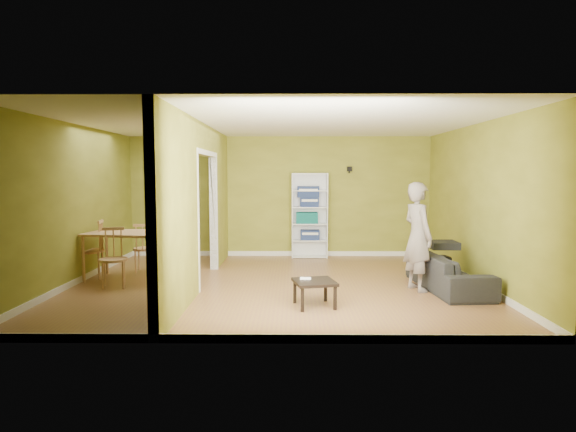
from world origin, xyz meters
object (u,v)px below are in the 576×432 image
object	(u,v)px
sofa	(448,266)
dining_table	(128,237)
bookshelf	(310,215)
person	(418,227)
chair_far	(145,247)
coffee_table	(314,284)
chair_left	(91,249)
chair_near	(113,258)

from	to	relation	value
sofa	dining_table	world-z (taller)	dining_table
bookshelf	person	bearing A→B (deg)	-62.31
person	sofa	bearing A→B (deg)	-101.36
person	chair_far	distance (m)	4.86
coffee_table	chair_left	xyz separation A→B (m)	(-3.77, 1.74, 0.20)
sofa	coffee_table	distance (m)	2.35
dining_table	chair_near	xyz separation A→B (m)	(-0.03, -0.61, -0.26)
chair_left	sofa	bearing A→B (deg)	71.98
bookshelf	chair_near	distance (m)	4.30
coffee_table	chair_far	bearing A→B (deg)	142.57
coffee_table	chair_left	bearing A→B (deg)	155.21
bookshelf	chair_far	size ratio (longest dim) A/B	2.01
sofa	person	size ratio (longest dim) A/B	0.97
sofa	chair_near	bearing A→B (deg)	84.47
chair_left	coffee_table	bearing A→B (deg)	54.38
sofa	bookshelf	bearing A→B (deg)	30.51
dining_table	chair_far	bearing A→B (deg)	81.89
dining_table	coffee_table	bearing A→B (deg)	-28.34
bookshelf	dining_table	world-z (taller)	bookshelf
coffee_table	chair_near	xyz separation A→B (m)	(-3.13, 1.07, 0.17)
sofa	person	distance (m)	0.80
dining_table	chair_far	size ratio (longest dim) A/B	1.44
dining_table	person	bearing A→B (deg)	-8.85
sofa	chair_left	distance (m)	5.95
sofa	bookshelf	xyz separation A→B (m)	(-2.06, 2.91, 0.55)
sofa	chair_far	xyz separation A→B (m)	(-5.14, 1.31, 0.09)
bookshelf	chair_far	distance (m)	3.50
chair_left	chair_near	size ratio (longest dim) A/B	1.06
chair_far	dining_table	bearing A→B (deg)	76.36
person	bookshelf	xyz separation A→B (m)	(-1.56, 2.97, -0.07)
coffee_table	dining_table	bearing A→B (deg)	151.66
bookshelf	sofa	bearing A→B (deg)	-54.71
sofa	person	xyz separation A→B (m)	(-0.50, -0.06, 0.62)
sofa	chair_far	distance (m)	5.30
sofa	person	bearing A→B (deg)	92.27
sofa	coffee_table	world-z (taller)	sofa
sofa	chair_near	xyz separation A→B (m)	(-5.25, 0.07, 0.11)
chair_left	chair_far	xyz separation A→B (m)	(0.76, 0.56, -0.05)
dining_table	chair_left	size ratio (longest dim) A/B	1.29
dining_table	chair_near	distance (m)	0.66
coffee_table	chair_far	xyz separation A→B (m)	(-3.01, 2.30, 0.15)
person	dining_table	distance (m)	4.79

